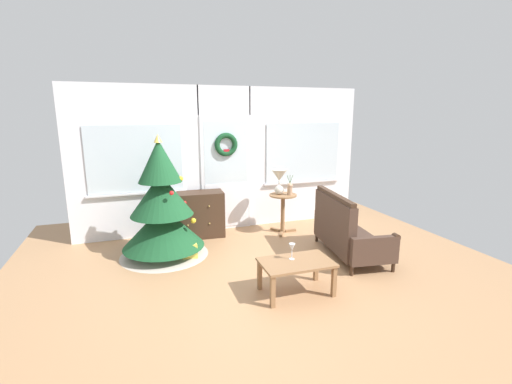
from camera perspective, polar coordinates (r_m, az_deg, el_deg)
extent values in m
plane|color=#AD7F56|center=(4.85, 1.63, -13.03)|extent=(6.76, 6.76, 0.00)
cube|color=white|center=(6.22, -18.75, 4.35)|extent=(2.15, 0.08, 2.55)
cube|color=white|center=(6.95, 7.34, 5.72)|extent=(2.15, 0.08, 2.55)
cube|color=white|center=(6.37, -5.17, 14.39)|extent=(0.94, 0.08, 0.50)
cube|color=silver|center=(6.42, -4.85, 2.95)|extent=(0.90, 0.05, 2.05)
cube|color=white|center=(6.52, -4.71, -2.07)|extent=(0.78, 0.02, 0.80)
cube|color=silver|center=(6.34, -4.87, 6.26)|extent=(0.78, 0.01, 1.10)
cube|color=silver|center=(6.16, -18.79, 4.97)|extent=(1.50, 0.01, 1.10)
cube|color=silver|center=(6.89, 7.58, 6.28)|extent=(1.50, 0.01, 1.10)
cube|color=silver|center=(6.24, -18.42, -0.23)|extent=(1.59, 0.06, 0.03)
cube|color=silver|center=(6.97, 7.49, 1.60)|extent=(1.59, 0.06, 0.03)
torus|color=#164424|center=(6.29, -4.80, 7.58)|extent=(0.41, 0.09, 0.41)
cube|color=red|center=(6.29, -4.75, 6.39)|extent=(0.10, 0.02, 0.10)
cylinder|color=#4C331E|center=(5.59, -14.47, -8.68)|extent=(0.10, 0.10, 0.21)
cone|color=beige|center=(5.61, -14.44, -9.21)|extent=(1.30, 1.30, 0.10)
cone|color=#194C28|center=(5.48, -14.66, -5.38)|extent=(1.20, 1.20, 0.61)
cone|color=#194C28|center=(5.35, -14.95, -0.36)|extent=(0.91, 0.91, 0.61)
cone|color=#194C28|center=(5.27, -15.25, 4.86)|extent=(0.62, 0.62, 0.61)
cone|color=#E0BC4C|center=(5.23, -15.46, 8.31)|extent=(0.12, 0.12, 0.12)
sphere|color=red|center=(5.03, -13.38, -0.16)|extent=(0.06, 0.06, 0.06)
sphere|color=gold|center=(5.28, -12.00, 2.10)|extent=(0.08, 0.08, 0.08)
sphere|color=silver|center=(5.62, -13.03, 0.00)|extent=(0.07, 0.07, 0.07)
sphere|color=#264CB2|center=(5.59, -15.17, 2.41)|extent=(0.08, 0.08, 0.08)
sphere|color=red|center=(5.64, -11.33, -1.68)|extent=(0.05, 0.05, 0.05)
sphere|color=gold|center=(5.28, -10.00, -4.55)|extent=(0.08, 0.08, 0.08)
cube|color=#3D281C|center=(6.19, -9.42, -3.57)|extent=(0.93, 0.48, 0.78)
sphere|color=tan|center=(5.91, -10.98, -2.49)|extent=(0.03, 0.03, 0.03)
sphere|color=tan|center=(5.95, -7.52, -2.28)|extent=(0.03, 0.03, 0.03)
sphere|color=tan|center=(6.00, -10.86, -5.26)|extent=(0.03, 0.03, 0.03)
sphere|color=tan|center=(6.03, -7.44, -5.03)|extent=(0.03, 0.03, 0.03)
cylinder|color=#3D281C|center=(5.23, 21.12, -11.12)|extent=(0.05, 0.05, 0.14)
cylinder|color=#3D281C|center=(6.28, 14.87, -6.66)|extent=(0.05, 0.05, 0.14)
cylinder|color=#3D281C|center=(4.95, 15.07, -12.04)|extent=(0.05, 0.05, 0.14)
cylinder|color=#3D281C|center=(6.05, 9.70, -7.15)|extent=(0.05, 0.05, 0.14)
cube|color=#473328|center=(5.56, 15.04, -7.69)|extent=(0.89, 1.33, 0.14)
cube|color=#473328|center=(5.32, 12.35, -4.15)|extent=(0.30, 1.25, 0.62)
cube|color=#3D281C|center=(5.23, 12.52, -0.59)|extent=(0.26, 1.22, 0.06)
cube|color=#473328|center=(4.97, 18.47, -8.91)|extent=(0.67, 0.19, 0.38)
cylinder|color=#3D281C|center=(5.06, 21.51, -6.72)|extent=(0.10, 0.10, 0.09)
cube|color=#473328|center=(6.09, 12.39, -4.55)|extent=(0.67, 0.19, 0.38)
cylinder|color=#3D281C|center=(6.17, 14.96, -2.84)|extent=(0.10, 0.10, 0.09)
cylinder|color=#8E6642|center=(6.24, 4.35, -0.51)|extent=(0.48, 0.48, 0.02)
cylinder|color=#8E6642|center=(6.32, 4.30, -3.59)|extent=(0.07, 0.07, 0.67)
cube|color=#8E6642|center=(6.48, 5.56, -6.14)|extent=(0.20, 0.05, 0.04)
cube|color=#8E6642|center=(6.51, 3.11, -6.02)|extent=(0.14, 0.20, 0.04)
cube|color=#8E6642|center=(6.27, 4.08, -6.77)|extent=(0.14, 0.20, 0.04)
sphere|color=silver|center=(6.23, 3.71, 0.36)|extent=(0.16, 0.16, 0.16)
cylinder|color=silver|center=(6.20, 3.73, 1.53)|extent=(0.02, 0.02, 0.06)
cone|color=silver|center=(6.18, 3.75, 2.71)|extent=(0.28, 0.28, 0.20)
cylinder|color=tan|center=(6.20, 5.43, 0.27)|extent=(0.09, 0.09, 0.16)
sphere|color=tan|center=(6.19, 5.45, 1.00)|extent=(0.10, 0.10, 0.10)
cylinder|color=#4C7042|center=(6.16, 5.29, 1.89)|extent=(0.07, 0.01, 0.17)
cylinder|color=#4C7042|center=(6.17, 5.47, 1.91)|extent=(0.01, 0.01, 0.18)
cylinder|color=#4C7042|center=(6.17, 5.64, 1.92)|extent=(0.07, 0.01, 0.17)
cube|color=#8E6642|center=(4.27, 6.49, -11.15)|extent=(0.85, 0.53, 0.03)
cube|color=#8E6642|center=(4.04, 2.69, -15.69)|extent=(0.05, 0.05, 0.37)
cube|color=#8E6642|center=(4.34, 12.38, -13.85)|extent=(0.05, 0.05, 0.37)
cube|color=#8E6642|center=(4.41, 0.58, -13.13)|extent=(0.05, 0.05, 0.37)
cube|color=#8E6642|center=(4.69, 9.59, -11.67)|extent=(0.05, 0.05, 0.37)
cylinder|color=silver|center=(4.31, 5.75, -10.62)|extent=(0.06, 0.06, 0.01)
cylinder|color=silver|center=(4.29, 5.76, -9.98)|extent=(0.01, 0.01, 0.10)
cone|color=silver|center=(4.25, 5.79, -8.80)|extent=(0.08, 0.08, 0.09)
cube|color=#D8C64C|center=(5.39, -10.71, -9.22)|extent=(0.23, 0.20, 0.23)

